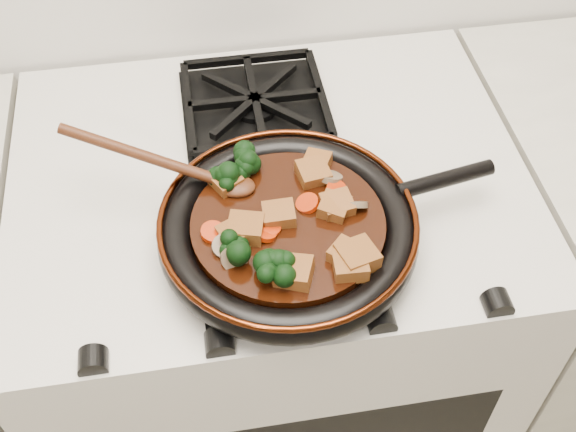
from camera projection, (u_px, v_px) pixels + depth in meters
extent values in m
cube|color=beige|center=(273.00, 333.00, 1.40)|extent=(0.76, 0.60, 0.90)
cylinder|color=black|center=(288.00, 234.00, 0.94)|extent=(0.31, 0.31, 0.01)
torus|color=black|center=(288.00, 230.00, 0.94)|extent=(0.34, 0.34, 0.04)
torus|color=#471B0A|center=(288.00, 220.00, 0.92)|extent=(0.34, 0.34, 0.01)
cylinder|color=black|center=(445.00, 179.00, 0.97)|extent=(0.14, 0.05, 0.02)
cylinder|color=black|center=(288.00, 227.00, 0.93)|extent=(0.25, 0.25, 0.02)
cube|color=brown|center=(337.00, 205.00, 0.93)|extent=(0.04, 0.04, 0.03)
cube|color=brown|center=(334.00, 207.00, 0.93)|extent=(0.05, 0.05, 0.03)
cube|color=brown|center=(347.00, 254.00, 0.88)|extent=(0.05, 0.05, 0.02)
cube|color=brown|center=(317.00, 163.00, 0.98)|extent=(0.05, 0.05, 0.02)
cube|color=brown|center=(313.00, 173.00, 0.97)|extent=(0.05, 0.05, 0.03)
cube|color=brown|center=(357.00, 257.00, 0.88)|extent=(0.06, 0.06, 0.03)
cube|color=brown|center=(236.00, 234.00, 0.90)|extent=(0.05, 0.05, 0.03)
cube|color=brown|center=(294.00, 272.00, 0.86)|extent=(0.06, 0.06, 0.03)
cube|color=brown|center=(350.00, 266.00, 0.87)|extent=(0.04, 0.04, 0.02)
cube|color=brown|center=(226.00, 182.00, 0.96)|extent=(0.05, 0.05, 0.02)
cube|color=brown|center=(279.00, 215.00, 0.92)|extent=(0.04, 0.04, 0.03)
cube|color=brown|center=(246.00, 229.00, 0.90)|extent=(0.05, 0.05, 0.03)
cylinder|color=#B12504|center=(270.00, 228.00, 0.91)|extent=(0.03, 0.03, 0.01)
cylinder|color=#B12504|center=(336.00, 190.00, 0.95)|extent=(0.03, 0.03, 0.02)
cylinder|color=#B12504|center=(307.00, 203.00, 0.94)|extent=(0.03, 0.03, 0.02)
cylinder|color=#B12504|center=(265.00, 233.00, 0.90)|extent=(0.03, 0.03, 0.02)
cylinder|color=#B12504|center=(213.00, 232.00, 0.91)|extent=(0.03, 0.03, 0.02)
cylinder|color=brown|center=(356.00, 205.00, 0.93)|extent=(0.04, 0.03, 0.03)
cylinder|color=brown|center=(224.00, 246.00, 0.89)|extent=(0.04, 0.04, 0.02)
cylinder|color=brown|center=(234.00, 258.00, 0.88)|extent=(0.04, 0.03, 0.03)
cylinder|color=brown|center=(330.00, 177.00, 0.96)|extent=(0.05, 0.05, 0.02)
ellipsoid|color=#431F0E|center=(235.00, 186.00, 0.96)|extent=(0.07, 0.06, 0.02)
cylinder|color=#431F0E|center=(148.00, 157.00, 0.95)|extent=(0.02, 0.02, 0.24)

